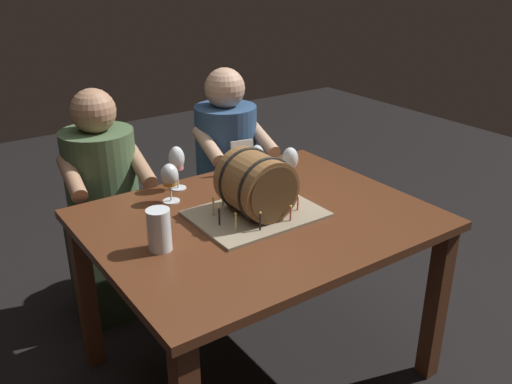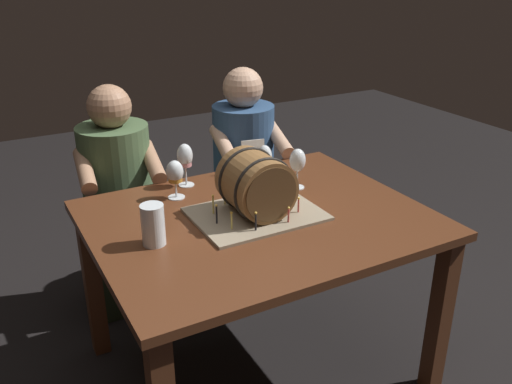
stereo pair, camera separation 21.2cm
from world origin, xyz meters
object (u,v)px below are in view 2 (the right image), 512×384
(wine_glass_empty, at_px, (298,161))
(person_seated_right, at_px, (244,182))
(wine_glass_amber, at_px, (175,174))
(menu_card, at_px, (253,157))
(wine_glass_rose, at_px, (185,158))
(beer_pint, at_px, (153,227))
(barrel_cake, at_px, (256,188))
(wine_glass_white, at_px, (265,159))
(dining_table, at_px, (259,239))
(person_seated_left, at_px, (120,209))

(wine_glass_empty, xyz_separation_m, person_seated_right, (0.06, 0.62, -0.34))
(wine_glass_amber, height_order, menu_card, wine_glass_amber)
(wine_glass_empty, distance_m, menu_card, 0.26)
(wine_glass_rose, height_order, beer_pint, wine_glass_rose)
(barrel_cake, bearing_deg, person_seated_right, 65.69)
(wine_glass_empty, xyz_separation_m, wine_glass_white, (-0.11, 0.09, 0.00))
(beer_pint, bearing_deg, barrel_cake, 3.99)
(dining_table, relative_size, menu_card, 8.05)
(person_seated_right, bearing_deg, dining_table, -113.63)
(wine_glass_rose, bearing_deg, person_seated_right, 37.37)
(wine_glass_empty, bearing_deg, wine_glass_white, 140.66)
(wine_glass_white, distance_m, beer_pint, 0.67)
(beer_pint, bearing_deg, person_seated_left, 83.87)
(wine_glass_amber, bearing_deg, dining_table, -55.66)
(barrel_cake, xyz_separation_m, wine_glass_white, (0.18, 0.25, 0.01))
(menu_card, height_order, person_seated_left, person_seated_left)
(person_seated_right, bearing_deg, beer_pint, -133.91)
(menu_card, relative_size, person_seated_left, 0.14)
(barrel_cake, bearing_deg, wine_glass_rose, 106.70)
(wine_glass_empty, bearing_deg, wine_glass_amber, 163.03)
(person_seated_left, bearing_deg, person_seated_right, -0.00)
(wine_glass_white, bearing_deg, barrel_cake, -125.84)
(barrel_cake, height_order, person_seated_left, person_seated_left)
(dining_table, distance_m, person_seated_right, 0.87)
(wine_glass_rose, height_order, person_seated_right, person_seated_right)
(wine_glass_amber, xyz_separation_m, person_seated_right, (0.57, 0.47, -0.32))
(wine_glass_empty, relative_size, person_seated_right, 0.15)
(menu_card, xyz_separation_m, person_seated_right, (0.15, 0.38, -0.29))
(wine_glass_amber, distance_m, person_seated_right, 0.80)
(dining_table, relative_size, wine_glass_empty, 7.16)
(wine_glass_amber, distance_m, wine_glass_white, 0.40)
(wine_glass_amber, relative_size, menu_card, 1.04)
(wine_glass_rose, distance_m, person_seated_right, 0.69)
(dining_table, bearing_deg, menu_card, 64.09)
(person_seated_left, relative_size, person_seated_right, 0.99)
(wine_glass_white, relative_size, beer_pint, 1.24)
(wine_glass_amber, relative_size, wine_glass_white, 0.89)
(barrel_cake, height_order, wine_glass_amber, barrel_cake)
(wine_glass_white, relative_size, person_seated_right, 0.16)
(wine_glass_rose, xyz_separation_m, wine_glass_white, (0.30, -0.17, -0.01))
(dining_table, bearing_deg, person_seated_right, 66.37)
(wine_glass_rose, height_order, wine_glass_white, wine_glass_rose)
(wine_glass_white, bearing_deg, person_seated_left, 134.33)
(wine_glass_amber, distance_m, wine_glass_empty, 0.53)
(person_seated_left, bearing_deg, beer_pint, -96.13)
(wine_glass_rose, xyz_separation_m, menu_card, (0.33, -0.01, -0.05))
(menu_card, bearing_deg, dining_table, -105.11)
(wine_glass_white, distance_m, menu_card, 0.16)
(beer_pint, bearing_deg, wine_glass_white, 24.62)
(wine_glass_empty, height_order, beer_pint, wine_glass_empty)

